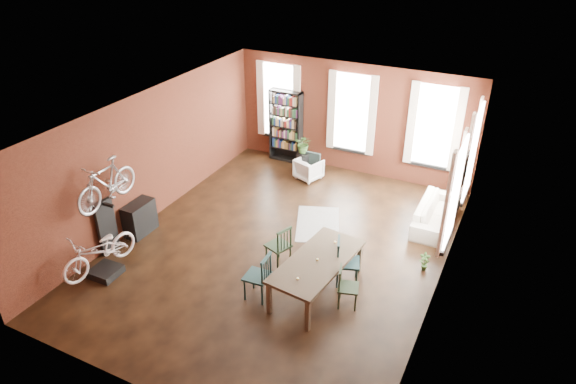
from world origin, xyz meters
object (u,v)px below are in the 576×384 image
Objects in this scene: plant_stand at (304,163)px; bicycle_floor at (96,234)px; bookshelf at (286,126)px; cream_sofa at (437,210)px; dining_chair_c at (348,287)px; dining_table at (317,276)px; bike_trainer at (106,272)px; dining_chair_d at (348,262)px; console_table at (140,218)px; dining_chair_b at (278,245)px; dining_chair_a at (257,276)px; white_armchair at (309,168)px.

bicycle_floor is at bearing -105.99° from plant_stand.
bookshelf reaches higher than cream_sofa.
bookshelf reaches higher than dining_chair_c.
cream_sofa is at bearing 73.27° from dining_table.
bookshelf is at bearing 82.77° from bike_trainer.
dining_chair_d reaches higher than console_table.
cream_sofa reaches higher than plant_stand.
plant_stand is at bearing 124.64° from dining_table.
bookshelf is at bearing 20.76° from dining_chair_c.
dining_chair_c is 0.83× the size of dining_chair_d.
dining_table is 4.63m from console_table.
console_table is at bearing 74.96° from dining_chair_d.
dining_table is 2.63× the size of dining_chair_c.
bike_trainer is (-3.10, -1.96, -0.41)m from dining_chair_b.
dining_table is 1.20m from dining_chair_a.
bicycle_floor is at bearing -153.04° from dining_table.
white_armchair is (-1.09, 4.01, -0.15)m from dining_chair_b.
dining_table is 3.50× the size of plant_stand.
bookshelf reaches higher than bicycle_floor.
dining_chair_b is 1.56m from dining_chair_d.
cream_sofa is 7.81m from bicycle_floor.
dining_chair_a reaches higher than bike_trainer.
dining_chair_b is 0.47× the size of cream_sofa.
console_table is (-3.52, -0.34, -0.09)m from dining_chair_b.
dining_chair_d is 5.14m from bicycle_floor.
cream_sofa is at bearing 41.37° from bike_trainer.
dining_table is 3.96× the size of bike_trainer.
white_armchair is at bearing 14.25° from dining_chair_d.
plant_stand is (-1.34, 4.26, -0.17)m from dining_chair_b.
bicycle_floor reaches higher than dining_chair_d.
console_table is at bearing 79.85° from white_armchair.
dining_chair_c is at bearing 15.83° from bike_trainer.
console_table is at bearing 119.33° from cream_sofa.
cream_sofa is 2.60× the size of console_table.
dining_table is 4.98m from white_armchair.
dining_chair_a is 0.49× the size of cream_sofa.
dining_chair_b is 5.38m from bookshelf.
dining_chair_c is (1.69, 0.56, -0.08)m from dining_chair_a.
white_armchair is (-2.90, 4.57, -0.09)m from dining_chair_c.
dining_chair_b is 4.17m from cream_sofa.
console_table is (-4.62, 0.12, 0.02)m from dining_table.
dining_chair_b reaches higher than console_table.
plant_stand is (0.89, -0.60, -0.78)m from bookshelf.
dining_table is at bearing -62.55° from plant_stand.
cream_sofa reaches higher than bike_trainer.
bicycle_floor is at bearing 94.00° from dining_chair_d.
dining_table is 2.81× the size of console_table.
dining_chair_d is 6.14m from bookshelf.
dining_chair_d is (1.44, 1.20, 0.01)m from dining_chair_a.
bookshelf reaches higher than dining_chair_d.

